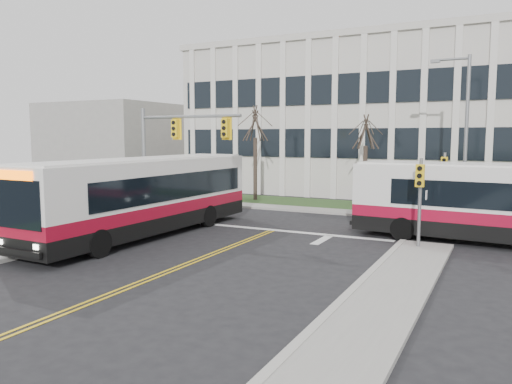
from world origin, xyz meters
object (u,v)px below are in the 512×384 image
(bus_cross, at_px, (507,206))
(streetlight, at_px, (463,128))
(bus_main, at_px, (145,198))
(directory_sign, at_px, (369,192))
(newspaper_box_red, at_px, (4,233))

(bus_cross, bearing_deg, streetlight, -156.29)
(streetlight, xyz_separation_m, bus_cross, (2.38, -6.70, -3.48))
(streetlight, distance_m, bus_main, 17.94)
(directory_sign, height_order, newspaper_box_red, directory_sign)
(bus_main, height_order, newspaper_box_red, bus_main)
(bus_cross, bearing_deg, newspaper_box_red, -60.18)
(streetlight, height_order, bus_cross, streetlight)
(streetlight, xyz_separation_m, newspaper_box_red, (-17.31, -16.17, -4.72))
(directory_sign, distance_m, bus_main, 15.22)
(streetlight, relative_size, directory_sign, 4.60)
(bus_main, relative_size, newspaper_box_red, 14.22)
(streetlight, distance_m, bus_cross, 7.92)
(directory_sign, xyz_separation_m, newspaper_box_red, (-11.78, -17.47, -0.70))
(bus_cross, distance_m, newspaper_box_red, 21.89)
(directory_sign, height_order, bus_main, bus_main)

